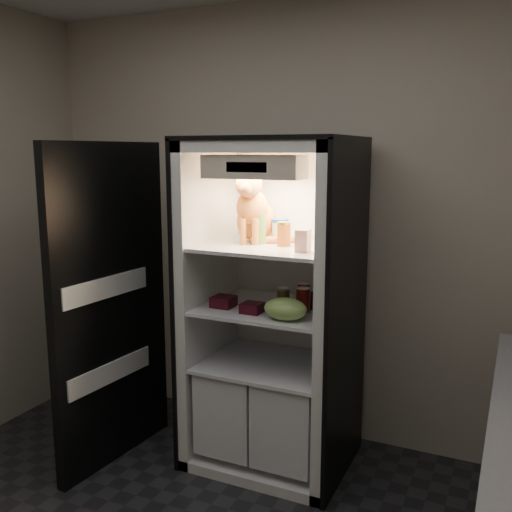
{
  "coord_description": "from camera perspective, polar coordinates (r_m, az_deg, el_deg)",
  "views": [
    {
      "loc": [
        1.24,
        -1.52,
        1.8
      ],
      "look_at": [
        -0.09,
        1.32,
        1.22
      ],
      "focal_mm": 40.0,
      "sensor_mm": 36.0,
      "label": 1
    }
  ],
  "objects": [
    {
      "name": "salsa_jar",
      "position": [
        3.09,
        2.8,
        2.22
      ],
      "size": [
        0.07,
        0.07,
        0.13
      ],
      "color": "maroon",
      "rests_on": "refrigerator"
    },
    {
      "name": "fridge_door",
      "position": [
        3.38,
        -14.34,
        -5.06
      ],
      "size": [
        0.13,
        0.87,
        1.85
      ],
      "rotation": [
        0.0,
        0.0,
        -0.09
      ],
      "color": "black",
      "rests_on": "floor"
    },
    {
      "name": "berry_box_left",
      "position": [
        3.2,
        -3.27,
        -4.57
      ],
      "size": [
        0.12,
        0.12,
        0.06
      ],
      "primitive_type": "cube",
      "color": "#450B1B",
      "rests_on": "refrigerator"
    },
    {
      "name": "berry_box_right",
      "position": [
        3.08,
        -0.39,
        -5.21
      ],
      "size": [
        0.11,
        0.11,
        0.05
      ],
      "primitive_type": "cube",
      "color": "#450B1B",
      "rests_on": "refrigerator"
    },
    {
      "name": "mayo_tub",
      "position": [
        3.23,
        2.43,
        2.57
      ],
      "size": [
        0.09,
        0.09,
        0.13
      ],
      "color": "white",
      "rests_on": "refrigerator"
    },
    {
      "name": "parmesan_shaker",
      "position": [
        3.16,
        0.42,
        2.75
      ],
      "size": [
        0.06,
        0.06,
        0.17
      ],
      "color": "#238332",
      "rests_on": "refrigerator"
    },
    {
      "name": "soda_can_b",
      "position": [
        3.15,
        5.99,
        -4.4
      ],
      "size": [
        0.06,
        0.06,
        0.11
      ],
      "color": "black",
      "rests_on": "refrigerator"
    },
    {
      "name": "condiment_jar",
      "position": [
        3.23,
        2.76,
        -4.06
      ],
      "size": [
        0.07,
        0.07,
        0.1
      ],
      "color": "#563E18",
      "rests_on": "refrigerator"
    },
    {
      "name": "soda_can_a",
      "position": [
        3.23,
        4.79,
        -3.82
      ],
      "size": [
        0.07,
        0.07,
        0.13
      ],
      "color": "black",
      "rests_on": "refrigerator"
    },
    {
      "name": "tabby_cat",
      "position": [
        3.23,
        -0.14,
        4.35
      ],
      "size": [
        0.39,
        0.43,
        0.44
      ],
      "rotation": [
        0.0,
        0.0,
        0.2
      ],
      "color": "#D9541B",
      "rests_on": "refrigerator"
    },
    {
      "name": "soda_can_c",
      "position": [
        3.09,
        4.7,
        -4.4
      ],
      "size": [
        0.07,
        0.07,
        0.13
      ],
      "color": "black",
      "rests_on": "refrigerator"
    },
    {
      "name": "refrigerator",
      "position": [
        3.31,
        1.84,
        -7.26
      ],
      "size": [
        0.9,
        0.72,
        1.88
      ],
      "color": "white",
      "rests_on": "floor"
    },
    {
      "name": "pepper_jar",
      "position": [
        3.13,
        7.25,
        2.78
      ],
      "size": [
        0.11,
        0.11,
        0.19
      ],
      "color": "#9F2015",
      "rests_on": "refrigerator"
    },
    {
      "name": "grape_bag",
      "position": [
        2.95,
        2.96,
        -5.31
      ],
      "size": [
        0.23,
        0.17,
        0.11
      ],
      "primitive_type": "ellipsoid",
      "color": "#86AC50",
      "rests_on": "refrigerator"
    },
    {
      "name": "room_shell",
      "position": [
        1.96,
        -14.19,
        4.93
      ],
      "size": [
        3.6,
        3.6,
        3.6
      ],
      "color": "white",
      "rests_on": "floor"
    },
    {
      "name": "cream_carton",
      "position": [
        2.91,
        4.72,
        1.52
      ],
      "size": [
        0.07,
        0.07,
        0.11
      ],
      "primitive_type": "cube",
      "color": "silver",
      "rests_on": "refrigerator"
    }
  ]
}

